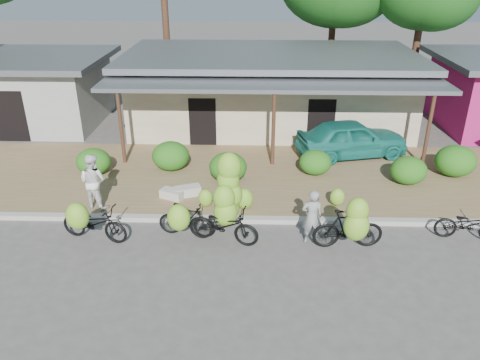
{
  "coord_description": "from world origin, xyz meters",
  "views": [
    {
      "loc": [
        -0.74,
        -10.1,
        7.19
      ],
      "look_at": [
        -1.11,
        2.4,
        1.2
      ],
      "focal_mm": 35.0,
      "sensor_mm": 36.0,
      "label": 1
    }
  ],
  "objects_px": {
    "sack_near": "(187,191)",
    "bike_left": "(185,219)",
    "bike_center": "(226,209)",
    "bike_right": "(350,226)",
    "bike_far_right": "(469,224)",
    "vendor": "(312,217)",
    "sack_far": "(172,194)",
    "teal_van": "(352,138)",
    "bike_far_left": "(92,222)",
    "bystander": "(93,181)"
  },
  "relations": [
    {
      "from": "bike_far_left",
      "to": "bike_left",
      "type": "distance_m",
      "value": 2.55
    },
    {
      "from": "bike_right",
      "to": "teal_van",
      "type": "bearing_deg",
      "value": -14.51
    },
    {
      "from": "bike_far_right",
      "to": "vendor",
      "type": "bearing_deg",
      "value": 102.67
    },
    {
      "from": "bike_center",
      "to": "bike_left",
      "type": "bearing_deg",
      "value": 108.85
    },
    {
      "from": "vendor",
      "to": "teal_van",
      "type": "bearing_deg",
      "value": -115.11
    },
    {
      "from": "bike_right",
      "to": "bike_far_right",
      "type": "relative_size",
      "value": 1.03
    },
    {
      "from": "bystander",
      "to": "bike_far_left",
      "type": "bearing_deg",
      "value": 123.76
    },
    {
      "from": "bike_far_right",
      "to": "vendor",
      "type": "distance_m",
      "value": 4.42
    },
    {
      "from": "bike_far_left",
      "to": "bike_left",
      "type": "height_order",
      "value": "bike_far_left"
    },
    {
      "from": "vendor",
      "to": "bike_right",
      "type": "bearing_deg",
      "value": 152.68
    },
    {
      "from": "teal_van",
      "to": "bike_far_right",
      "type": "bearing_deg",
      "value": -172.14
    },
    {
      "from": "bike_far_right",
      "to": "sack_near",
      "type": "relative_size",
      "value": 2.21
    },
    {
      "from": "bike_center",
      "to": "bystander",
      "type": "distance_m",
      "value": 4.39
    },
    {
      "from": "bike_left",
      "to": "bike_right",
      "type": "bearing_deg",
      "value": -86.6
    },
    {
      "from": "sack_near",
      "to": "bike_right",
      "type": "bearing_deg",
      "value": -31.46
    },
    {
      "from": "sack_near",
      "to": "bike_left",
      "type": "bearing_deg",
      "value": -83.74
    },
    {
      "from": "bike_right",
      "to": "sack_near",
      "type": "xyz_separation_m",
      "value": [
        -4.73,
        2.89,
        -0.49
      ]
    },
    {
      "from": "bike_right",
      "to": "sack_near",
      "type": "height_order",
      "value": "bike_right"
    },
    {
      "from": "bike_right",
      "to": "bystander",
      "type": "distance_m",
      "value": 7.74
    },
    {
      "from": "bike_center",
      "to": "bike_right",
      "type": "height_order",
      "value": "bike_center"
    },
    {
      "from": "bike_far_right",
      "to": "sack_far",
      "type": "xyz_separation_m",
      "value": [
        -8.62,
        2.0,
        -0.21
      ]
    },
    {
      "from": "bike_far_right",
      "to": "teal_van",
      "type": "distance_m",
      "value": 6.17
    },
    {
      "from": "bike_right",
      "to": "sack_far",
      "type": "bearing_deg",
      "value": 58.92
    },
    {
      "from": "bike_right",
      "to": "vendor",
      "type": "bearing_deg",
      "value": 64.03
    },
    {
      "from": "bike_center",
      "to": "vendor",
      "type": "bearing_deg",
      "value": -79.06
    },
    {
      "from": "sack_near",
      "to": "vendor",
      "type": "xyz_separation_m",
      "value": [
        3.75,
        -2.49,
        0.53
      ]
    },
    {
      "from": "teal_van",
      "to": "bike_left",
      "type": "bearing_deg",
      "value": 123.2
    },
    {
      "from": "bike_far_left",
      "to": "sack_near",
      "type": "bearing_deg",
      "value": -26.64
    },
    {
      "from": "bike_center",
      "to": "sack_near",
      "type": "distance_m",
      "value": 2.79
    },
    {
      "from": "sack_far",
      "to": "teal_van",
      "type": "bearing_deg",
      "value": 30.33
    },
    {
      "from": "bike_left",
      "to": "sack_far",
      "type": "xyz_separation_m",
      "value": [
        -0.74,
        2.19,
        -0.35
      ]
    },
    {
      "from": "bike_right",
      "to": "bystander",
      "type": "xyz_separation_m",
      "value": [
        -7.47,
        2.03,
        0.24
      ]
    },
    {
      "from": "bike_center",
      "to": "teal_van",
      "type": "bearing_deg",
      "value": -22.76
    },
    {
      "from": "sack_near",
      "to": "vendor",
      "type": "bearing_deg",
      "value": -33.62
    },
    {
      "from": "bystander",
      "to": "bike_left",
      "type": "bearing_deg",
      "value": 171.65
    },
    {
      "from": "bike_far_right",
      "to": "sack_near",
      "type": "bearing_deg",
      "value": 83.81
    },
    {
      "from": "bystander",
      "to": "teal_van",
      "type": "relative_size",
      "value": 0.41
    },
    {
      "from": "vendor",
      "to": "bike_far_right",
      "type": "bearing_deg",
      "value": 178.5
    },
    {
      "from": "bike_center",
      "to": "bike_right",
      "type": "bearing_deg",
      "value": -84.61
    },
    {
      "from": "bike_center",
      "to": "sack_far",
      "type": "distance_m",
      "value": 2.9
    },
    {
      "from": "bike_center",
      "to": "bystander",
      "type": "bearing_deg",
      "value": 85.5
    },
    {
      "from": "bike_right",
      "to": "teal_van",
      "type": "relative_size",
      "value": 0.46
    },
    {
      "from": "bike_center",
      "to": "sack_near",
      "type": "bearing_deg",
      "value": 45.96
    },
    {
      "from": "bike_far_left",
      "to": "bike_center",
      "type": "distance_m",
      "value": 3.7
    },
    {
      "from": "vendor",
      "to": "sack_far",
      "type": "bearing_deg",
      "value": -33.55
    },
    {
      "from": "bike_center",
      "to": "sack_far",
      "type": "xyz_separation_m",
      "value": [
        -1.87,
        2.11,
        -0.67
      ]
    },
    {
      "from": "bike_left",
      "to": "sack_near",
      "type": "relative_size",
      "value": 2.02
    },
    {
      "from": "bike_right",
      "to": "bike_far_right",
      "type": "height_order",
      "value": "bike_right"
    },
    {
      "from": "bike_far_right",
      "to": "bystander",
      "type": "bearing_deg",
      "value": 91.92
    },
    {
      "from": "bystander",
      "to": "vendor",
      "type": "bearing_deg",
      "value": -175.33
    }
  ]
}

